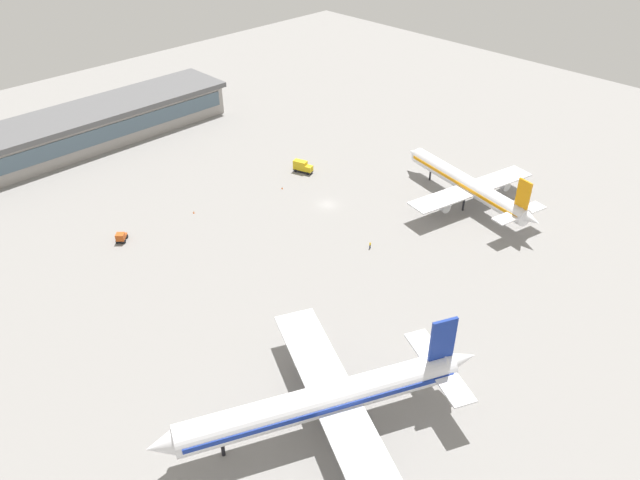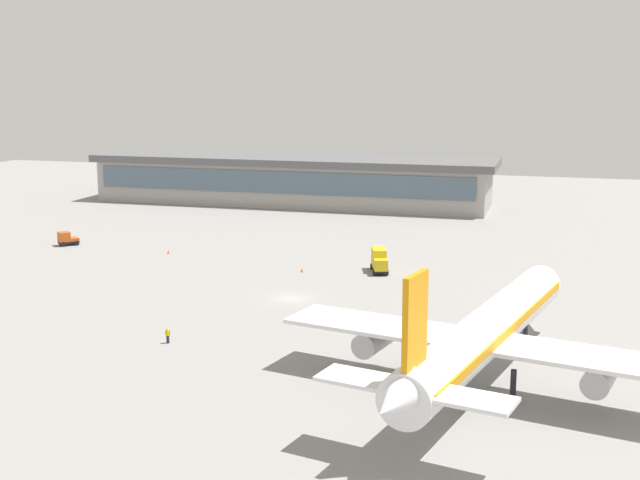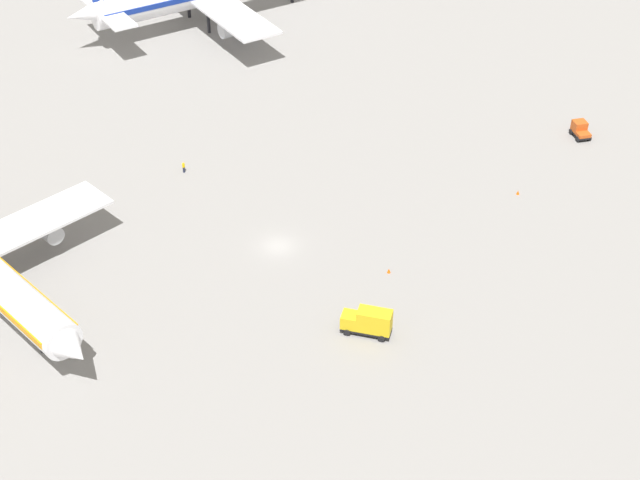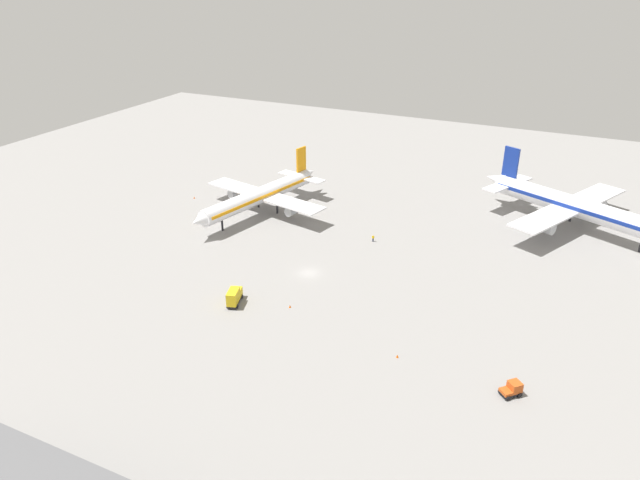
{
  "view_description": "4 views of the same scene",
  "coord_description": "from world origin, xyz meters",
  "px_view_note": "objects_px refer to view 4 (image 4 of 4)",
  "views": [
    {
      "loc": [
        96.24,
        95.04,
        80.53
      ],
      "look_at": [
        16.53,
        14.13,
        3.51
      ],
      "focal_mm": 34.06,
      "sensor_mm": 36.0,
      "label": 1
    },
    {
      "loc": [
        -32.1,
        98.8,
        28.06
      ],
      "look_at": [
        -2.65,
        -4.36,
        6.92
      ],
      "focal_mm": 47.16,
      "sensor_mm": 36.0,
      "label": 2
    },
    {
      "loc": [
        -75.72,
        -55.15,
        70.74
      ],
      "look_at": [
        0.99,
        -5.61,
        2.6
      ],
      "focal_mm": 52.49,
      "sensor_mm": 36.0,
      "label": 3
    },
    {
      "loc": [
        50.91,
        -101.81,
        62.34
      ],
      "look_at": [
        -1.71,
        9.23,
        3.66
      ],
      "focal_mm": 33.33,
      "sensor_mm": 36.0,
      "label": 4
    }
  ],
  "objects_px": {
    "baggage_tug": "(512,389)",
    "safety_cone_mid_apron": "(194,198)",
    "ground_crew_worker": "(373,238)",
    "safety_cone_near_gate": "(290,306)",
    "catering_truck": "(234,296)",
    "safety_cone_far_side": "(397,356)",
    "airplane_at_gate": "(577,207)",
    "airplane_taxiing": "(260,195)"
  },
  "relations": [
    {
      "from": "baggage_tug",
      "to": "safety_cone_mid_apron",
      "type": "relative_size",
      "value": 6.19
    },
    {
      "from": "ground_crew_worker",
      "to": "safety_cone_near_gate",
      "type": "relative_size",
      "value": 2.78
    },
    {
      "from": "catering_truck",
      "to": "safety_cone_far_side",
      "type": "xyz_separation_m",
      "value": [
        34.98,
        -2.97,
        -1.4
      ]
    },
    {
      "from": "ground_crew_worker",
      "to": "safety_cone_mid_apron",
      "type": "bearing_deg",
      "value": -101.68
    },
    {
      "from": "catering_truck",
      "to": "safety_cone_near_gate",
      "type": "bearing_deg",
      "value": -90.42
    },
    {
      "from": "airplane_at_gate",
      "to": "airplane_taxiing",
      "type": "bearing_deg",
      "value": -137.11
    },
    {
      "from": "safety_cone_far_side",
      "to": "ground_crew_worker",
      "type": "bearing_deg",
      "value": 115.92
    },
    {
      "from": "safety_cone_mid_apron",
      "to": "safety_cone_far_side",
      "type": "bearing_deg",
      "value": -31.18
    },
    {
      "from": "airplane_at_gate",
      "to": "catering_truck",
      "type": "distance_m",
      "value": 88.73
    },
    {
      "from": "airplane_taxiing",
      "to": "safety_cone_far_side",
      "type": "height_order",
      "value": "airplane_taxiing"
    },
    {
      "from": "catering_truck",
      "to": "airplane_at_gate",
      "type": "bearing_deg",
      "value": -58.68
    },
    {
      "from": "safety_cone_far_side",
      "to": "safety_cone_near_gate",
      "type": "bearing_deg",
      "value": 165.4
    },
    {
      "from": "catering_truck",
      "to": "baggage_tug",
      "type": "height_order",
      "value": "catering_truck"
    },
    {
      "from": "airplane_at_gate",
      "to": "baggage_tug",
      "type": "distance_m",
      "value": 71.75
    },
    {
      "from": "safety_cone_mid_apron",
      "to": "safety_cone_near_gate",
      "type": "bearing_deg",
      "value": -37.44
    },
    {
      "from": "baggage_tug",
      "to": "ground_crew_worker",
      "type": "relative_size",
      "value": 2.22
    },
    {
      "from": "catering_truck",
      "to": "ground_crew_worker",
      "type": "distance_m",
      "value": 41.35
    },
    {
      "from": "safety_cone_near_gate",
      "to": "safety_cone_mid_apron",
      "type": "xyz_separation_m",
      "value": [
        -52.16,
        39.93,
        0.0
      ]
    },
    {
      "from": "airplane_taxiing",
      "to": "baggage_tug",
      "type": "bearing_deg",
      "value": 69.99
    },
    {
      "from": "ground_crew_worker",
      "to": "safety_cone_far_side",
      "type": "height_order",
      "value": "ground_crew_worker"
    },
    {
      "from": "airplane_at_gate",
      "to": "safety_cone_mid_apron",
      "type": "bearing_deg",
      "value": -141.62
    },
    {
      "from": "ground_crew_worker",
      "to": "baggage_tug",
      "type": "bearing_deg",
      "value": 35.66
    },
    {
      "from": "baggage_tug",
      "to": "safety_cone_mid_apron",
      "type": "xyz_separation_m",
      "value": [
        -95.82,
        47.73,
        -0.86
      ]
    },
    {
      "from": "catering_truck",
      "to": "safety_cone_near_gate",
      "type": "height_order",
      "value": "catering_truck"
    },
    {
      "from": "baggage_tug",
      "to": "safety_cone_mid_apron",
      "type": "distance_m",
      "value": 107.05
    },
    {
      "from": "airplane_at_gate",
      "to": "safety_cone_far_side",
      "type": "distance_m",
      "value": 73.92
    },
    {
      "from": "baggage_tug",
      "to": "safety_cone_near_gate",
      "type": "height_order",
      "value": "baggage_tug"
    },
    {
      "from": "airplane_taxiing",
      "to": "ground_crew_worker",
      "type": "height_order",
      "value": "airplane_taxiing"
    },
    {
      "from": "baggage_tug",
      "to": "safety_cone_far_side",
      "type": "distance_m",
      "value": 19.44
    },
    {
      "from": "baggage_tug",
      "to": "catering_truck",
      "type": "bearing_deg",
      "value": 129.37
    },
    {
      "from": "ground_crew_worker",
      "to": "safety_cone_mid_apron",
      "type": "relative_size",
      "value": 2.78
    },
    {
      "from": "catering_truck",
      "to": "ground_crew_worker",
      "type": "bearing_deg",
      "value": -38.77
    },
    {
      "from": "safety_cone_near_gate",
      "to": "safety_cone_mid_apron",
      "type": "height_order",
      "value": "same"
    },
    {
      "from": "airplane_taxiing",
      "to": "airplane_at_gate",
      "type": "bearing_deg",
      "value": 120.51
    },
    {
      "from": "baggage_tug",
      "to": "safety_cone_far_side",
      "type": "height_order",
      "value": "baggage_tug"
    },
    {
      "from": "safety_cone_near_gate",
      "to": "airplane_taxiing",
      "type": "bearing_deg",
      "value": 127.11
    },
    {
      "from": "safety_cone_near_gate",
      "to": "safety_cone_mid_apron",
      "type": "relative_size",
      "value": 1.0
    },
    {
      "from": "airplane_at_gate",
      "to": "catering_truck",
      "type": "relative_size",
      "value": 8.73
    },
    {
      "from": "ground_crew_worker",
      "to": "safety_cone_near_gate",
      "type": "bearing_deg",
      "value": -13.51
    },
    {
      "from": "airplane_taxiing",
      "to": "safety_cone_near_gate",
      "type": "xyz_separation_m",
      "value": [
        29.39,
        -38.86,
        -4.87
      ]
    },
    {
      "from": "ground_crew_worker",
      "to": "safety_cone_near_gate",
      "type": "height_order",
      "value": "ground_crew_worker"
    },
    {
      "from": "airplane_at_gate",
      "to": "safety_cone_far_side",
      "type": "relative_size",
      "value": 85.99
    }
  ]
}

